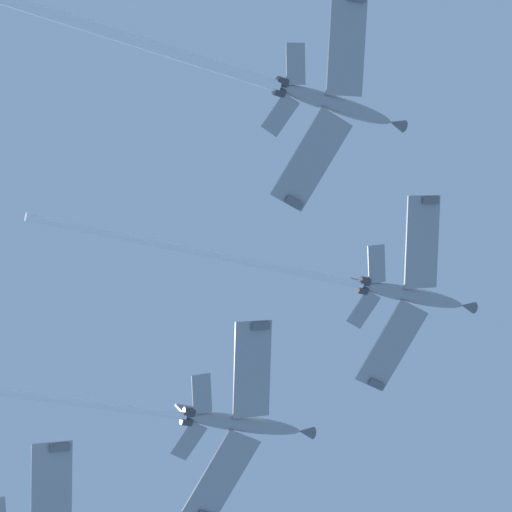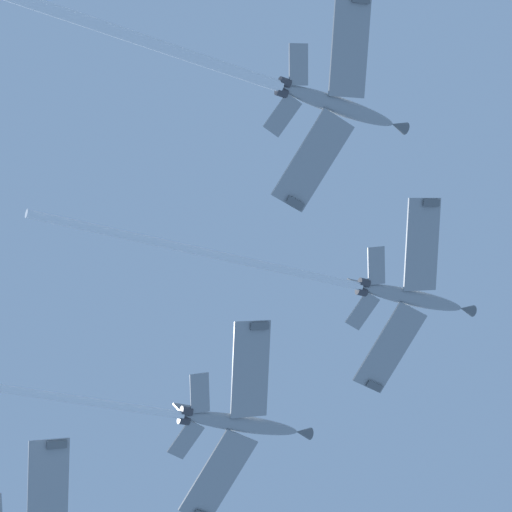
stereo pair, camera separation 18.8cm
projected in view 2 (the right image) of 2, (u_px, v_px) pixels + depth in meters
The scene contains 3 objects.
jet_lead at pixel (356, 285), 98.09m from camera, with size 19.76×41.94×19.39m.
jet_left_wing at pixel (180, 415), 93.04m from camera, with size 19.79×43.07×20.45m.
jet_right_wing at pixel (260, 80), 88.53m from camera, with size 19.85×39.07×19.06m.
Camera 2 is at (-10.85, 25.52, 1.64)m, focal length 72.72 mm.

